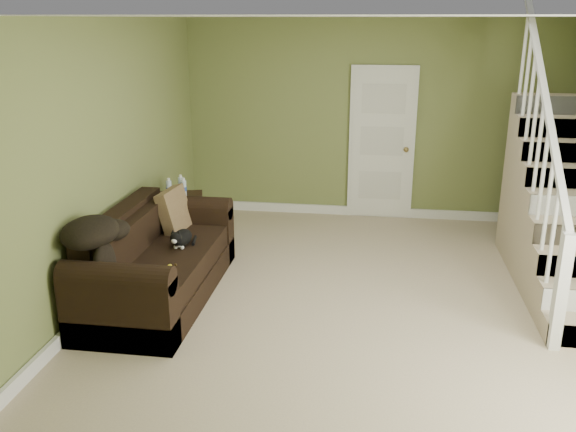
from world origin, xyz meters
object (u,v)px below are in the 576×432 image
(side_table, at_px, (180,222))
(cat, at_px, (181,238))
(sofa, at_px, (156,265))
(banana, at_px, (168,269))

(side_table, distance_m, cat, 1.19)
(sofa, bearing_deg, banana, -56.68)
(sofa, relative_size, cat, 4.86)
(cat, relative_size, banana, 2.51)
(sofa, bearing_deg, cat, 37.26)
(cat, height_order, banana, cat)
(sofa, distance_m, cat, 0.35)
(sofa, xyz_separation_m, banana, (0.29, -0.45, 0.16))
(sofa, height_order, side_table, side_table)
(banana, bearing_deg, sofa, 118.65)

